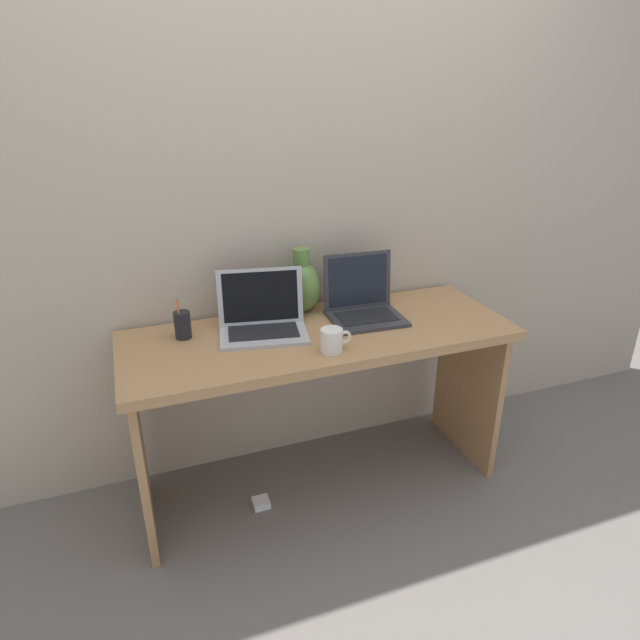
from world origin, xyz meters
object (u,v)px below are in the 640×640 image
object	(u,v)px
coffee_mug	(332,340)
pen_cup	(182,325)
laptop_left	(262,316)
power_brick	(261,503)
green_vase	(302,285)
laptop_right	(362,300)

from	to	relation	value
coffee_mug	pen_cup	size ratio (longest dim) A/B	0.72
laptop_left	power_brick	bearing A→B (deg)	-117.96
green_vase	coffee_mug	distance (m)	0.41
laptop_left	pen_cup	bearing A→B (deg)	172.03
laptop_right	power_brick	world-z (taller)	laptop_right
laptop_right	green_vase	world-z (taller)	green_vase
coffee_mug	laptop_right	bearing A→B (deg)	48.33
coffee_mug	power_brick	world-z (taller)	coffee_mug
laptop_left	pen_cup	xyz separation A→B (m)	(-0.31, 0.04, -0.01)
laptop_right	laptop_left	bearing A→B (deg)	-178.98
green_vase	laptop_right	bearing A→B (deg)	-30.57
laptop_left	green_vase	bearing A→B (deg)	33.31
laptop_left	laptop_right	distance (m)	0.44
green_vase	pen_cup	bearing A→B (deg)	-169.38
power_brick	coffee_mug	bearing A→B (deg)	-23.21
laptop_left	pen_cup	distance (m)	0.31
laptop_left	coffee_mug	size ratio (longest dim) A/B	3.16
green_vase	pen_cup	xyz separation A→B (m)	(-0.52, -0.10, -0.06)
laptop_left	coffee_mug	world-z (taller)	laptop_left
laptop_left	power_brick	distance (m)	0.82
power_brick	laptop_left	bearing A→B (deg)	62.04
laptop_left	pen_cup	world-z (taller)	laptop_left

